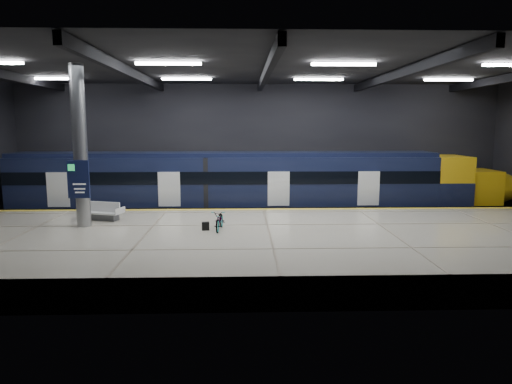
{
  "coord_description": "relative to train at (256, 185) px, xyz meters",
  "views": [
    {
      "loc": [
        -1.11,
        -20.72,
        5.41
      ],
      "look_at": [
        -0.41,
        1.5,
        2.2
      ],
      "focal_mm": 32.0,
      "sensor_mm": 36.0,
      "label": 1
    }
  ],
  "objects": [
    {
      "name": "ground",
      "position": [
        0.29,
        -5.5,
        -2.06
      ],
      "size": [
        30.0,
        30.0,
        0.0
      ],
      "primitive_type": "plane",
      "color": "black",
      "rests_on": "ground"
    },
    {
      "name": "room_shell",
      "position": [
        0.29,
        -5.49,
        3.66
      ],
      "size": [
        30.1,
        16.1,
        8.05
      ],
      "color": "black",
      "rests_on": "ground"
    },
    {
      "name": "platform",
      "position": [
        0.29,
        -8.0,
        -1.51
      ],
      "size": [
        30.0,
        11.0,
        1.1
      ],
      "primitive_type": "cube",
      "color": "beige",
      "rests_on": "ground"
    },
    {
      "name": "safety_strip",
      "position": [
        0.29,
        -2.75,
        -0.95
      ],
      "size": [
        30.0,
        0.4,
        0.01
      ],
      "primitive_type": "cube",
      "color": "yellow",
      "rests_on": "platform"
    },
    {
      "name": "rails",
      "position": [
        0.29,
        0.0,
        -1.98
      ],
      "size": [
        30.0,
        1.52,
        0.16
      ],
      "color": "gray",
      "rests_on": "ground"
    },
    {
      "name": "train",
      "position": [
        0.0,
        0.0,
        0.0
      ],
      "size": [
        29.4,
        2.84,
        3.79
      ],
      "color": "black",
      "rests_on": "ground"
    },
    {
      "name": "bench",
      "position": [
        -7.31,
        -5.22,
        -0.66
      ],
      "size": [
        2.1,
        1.36,
        0.86
      ],
      "rotation": [
        0.0,
        0.0,
        -0.31
      ],
      "color": "#595B60",
      "rests_on": "platform"
    },
    {
      "name": "bicycle",
      "position": [
        -1.75,
        -7.5,
        -0.53
      ],
      "size": [
        0.74,
        1.68,
        0.86
      ],
      "primitive_type": "imported",
      "rotation": [
        0.0,
        0.0,
        -0.1
      ],
      "color": "#99999E",
      "rests_on": "platform"
    },
    {
      "name": "pannier_bag",
      "position": [
        -2.35,
        -7.5,
        -0.78
      ],
      "size": [
        0.33,
        0.23,
        0.35
      ],
      "primitive_type": "cube",
      "rotation": [
        0.0,
        0.0,
        0.17
      ],
      "color": "black",
      "rests_on": "platform"
    },
    {
      "name": "info_column",
      "position": [
        -7.71,
        -6.52,
        2.4
      ],
      "size": [
        0.9,
        0.78,
        6.9
      ],
      "color": "#9EA0A5",
      "rests_on": "platform"
    }
  ]
}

